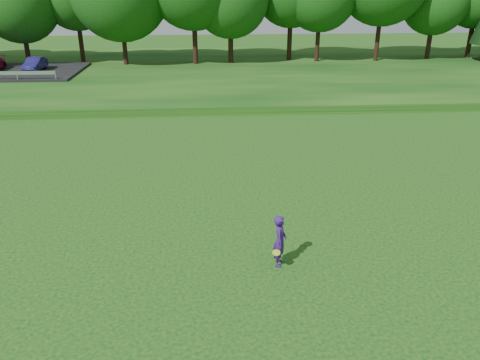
{
  "coord_description": "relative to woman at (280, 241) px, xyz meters",
  "views": [
    {
      "loc": [
        -0.17,
        -11.84,
        8.55
      ],
      "look_at": [
        0.98,
        4.96,
        1.3
      ],
      "focal_mm": 35.0,
      "sensor_mm": 36.0,
      "label": 1
    }
  ],
  "objects": [
    {
      "name": "walking_path",
      "position": [
        -1.98,
        19.04,
        -0.86
      ],
      "size": [
        130.0,
        1.6,
        0.04
      ],
      "primitive_type": "cube",
      "color": "gray",
      "rests_on": "ground"
    },
    {
      "name": "ground",
      "position": [
        -1.98,
        -0.96,
        -0.88
      ],
      "size": [
        140.0,
        140.0,
        0.0
      ],
      "primitive_type": "plane",
      "color": "#0B3B0E",
      "rests_on": "ground"
    },
    {
      "name": "berm",
      "position": [
        -1.98,
        33.04,
        -0.58
      ],
      "size": [
        130.0,
        30.0,
        0.6
      ],
      "primitive_type": "cube",
      "color": "#0B3B0E",
      "rests_on": "ground"
    },
    {
      "name": "woman",
      "position": [
        0.0,
        0.0,
        0.0
      ],
      "size": [
        0.57,
        0.92,
        1.76
      ],
      "color": "#39186F",
      "rests_on": "ground"
    }
  ]
}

